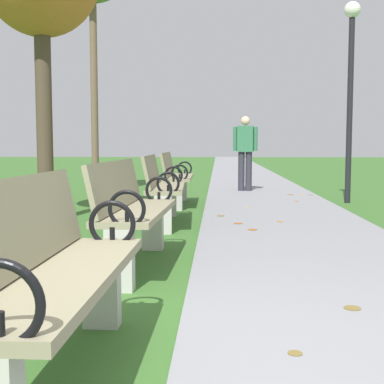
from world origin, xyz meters
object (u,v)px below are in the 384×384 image
(pedestrian_walking, at_px, (245,149))
(lamp_post, at_px, (351,71))
(park_bench_3, at_px, (162,187))
(park_bench_1, at_px, (49,275))
(park_bench_4, at_px, (176,177))
(park_bench_2, at_px, (132,210))

(pedestrian_walking, xyz_separation_m, lamp_post, (1.71, -2.14, 1.38))
(park_bench_3, height_order, pedestrian_walking, pedestrian_walking)
(park_bench_3, distance_m, lamp_post, 4.42)
(park_bench_1, relative_size, lamp_post, 0.46)
(park_bench_4, bearing_deg, park_bench_2, -90.00)
(park_bench_2, height_order, park_bench_4, same)
(park_bench_1, height_order, park_bench_4, same)
(park_bench_2, height_order, lamp_post, lamp_post)
(park_bench_3, relative_size, pedestrian_walking, 1.00)
(park_bench_3, distance_m, pedestrian_walking, 5.01)
(park_bench_1, height_order, park_bench_3, same)
(park_bench_1, height_order, park_bench_2, same)
(park_bench_1, bearing_deg, pedestrian_walking, 82.12)
(lamp_post, bearing_deg, park_bench_2, -120.65)
(park_bench_1, relative_size, pedestrian_walking, 0.99)
(pedestrian_walking, bearing_deg, lamp_post, -51.44)
(pedestrian_walking, distance_m, lamp_post, 3.07)
(lamp_post, bearing_deg, park_bench_3, -138.43)
(lamp_post, bearing_deg, park_bench_1, -112.44)
(park_bench_2, distance_m, park_bench_3, 2.41)
(park_bench_3, relative_size, lamp_post, 0.47)
(park_bench_1, xyz_separation_m, park_bench_3, (0.00, 4.63, 0.00))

